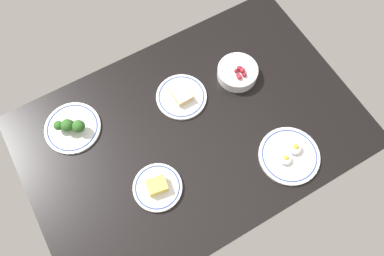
# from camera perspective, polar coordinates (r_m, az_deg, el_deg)

# --- Properties ---
(dining_table) EXTENTS (1.26, 0.84, 0.04)m
(dining_table) POSITION_cam_1_polar(r_m,az_deg,el_deg) (1.44, 0.00, -0.62)
(dining_table) COLOR black
(dining_table) RESTS_ON ground
(plate_cheese) EXTENTS (0.18, 0.18, 0.05)m
(plate_cheese) POSITION_cam_1_polar(r_m,az_deg,el_deg) (1.34, -5.25, -8.88)
(plate_cheese) COLOR silver
(plate_cheese) RESTS_ON dining_table
(bowl_berries) EXTENTS (0.16, 0.16, 0.07)m
(bowl_berries) POSITION_cam_1_polar(r_m,az_deg,el_deg) (1.52, 6.91, 8.38)
(bowl_berries) COLOR silver
(bowl_berries) RESTS_ON dining_table
(plate_broccoli) EXTENTS (0.21, 0.21, 0.07)m
(plate_broccoli) POSITION_cam_1_polar(r_m,az_deg,el_deg) (1.48, -17.71, 0.14)
(plate_broccoli) COLOR silver
(plate_broccoli) RESTS_ON dining_table
(plate_eggs) EXTENTS (0.22, 0.22, 0.05)m
(plate_eggs) POSITION_cam_1_polar(r_m,az_deg,el_deg) (1.42, 14.51, -4.02)
(plate_eggs) COLOR silver
(plate_eggs) RESTS_ON dining_table
(plate_sandwich) EXTENTS (0.20, 0.20, 0.04)m
(plate_sandwich) POSITION_cam_1_polar(r_m,az_deg,el_deg) (1.47, -1.62, 4.83)
(plate_sandwich) COLOR silver
(plate_sandwich) RESTS_ON dining_table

